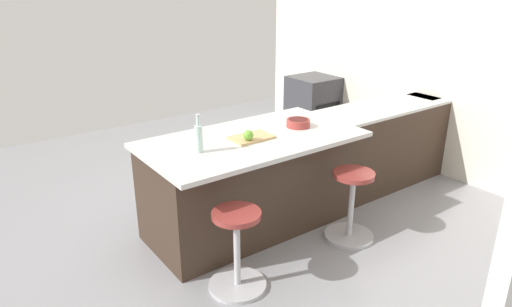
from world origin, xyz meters
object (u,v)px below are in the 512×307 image
object	(u,v)px
kitchen_island	(250,182)
water_bottle	(199,138)
oven_range	(313,107)
apple_green	(248,135)
stool_middle	(237,253)
cutting_board	(251,138)
fruit_bowl	(298,123)
stool_by_window	(351,207)

from	to	relation	value
kitchen_island	water_bottle	bearing A→B (deg)	9.07
oven_range	apple_green	size ratio (longest dim) A/B	9.88
oven_range	stool_middle	distance (m)	3.65
kitchen_island	apple_green	bearing A→B (deg)	51.69
oven_range	cutting_board	distance (m)	2.85
stool_middle	fruit_bowl	size ratio (longest dim) A/B	2.93
apple_green	fruit_bowl	size ratio (longest dim) A/B	0.40
stool_middle	fruit_bowl	world-z (taller)	fruit_bowl
kitchen_island	apple_green	size ratio (longest dim) A/B	21.84
fruit_bowl	oven_range	bearing A→B (deg)	-136.20
stool_middle	water_bottle	bearing A→B (deg)	-95.08
kitchen_island	water_bottle	distance (m)	0.79
cutting_board	oven_range	bearing A→B (deg)	-143.63
apple_green	water_bottle	size ratio (longest dim) A/B	0.28
kitchen_island	stool_middle	distance (m)	0.93
cutting_board	stool_by_window	bearing A→B (deg)	135.35
stool_middle	kitchen_island	bearing A→B (deg)	-131.15
stool_middle	cutting_board	world-z (taller)	cutting_board
apple_green	fruit_bowl	xyz separation A→B (m)	(-0.62, -0.08, -0.02)
water_bottle	fruit_bowl	world-z (taller)	water_bottle
cutting_board	water_bottle	bearing A→B (deg)	2.26
apple_green	fruit_bowl	bearing A→B (deg)	-172.24
stool_middle	fruit_bowl	xyz separation A→B (m)	(-1.12, -0.64, 0.63)
stool_by_window	oven_range	bearing A→B (deg)	-125.50
stool_middle	oven_range	bearing A→B (deg)	-141.11
oven_range	stool_by_window	world-z (taller)	oven_range
fruit_bowl	apple_green	bearing A→B (deg)	7.76
stool_middle	fruit_bowl	distance (m)	1.44
oven_range	water_bottle	world-z (taller)	water_bottle
cutting_board	apple_green	distance (m)	0.12
apple_green	stool_by_window	bearing A→B (deg)	141.84
kitchen_island	fruit_bowl	world-z (taller)	fruit_bowl
oven_range	stool_by_window	bearing A→B (deg)	54.50
oven_range	kitchen_island	xyz separation A→B (m)	(2.24, 1.60, 0.02)
oven_range	stool_by_window	distance (m)	2.82
stool_middle	water_bottle	world-z (taller)	water_bottle
kitchen_island	water_bottle	size ratio (longest dim) A/B	6.13
water_bottle	stool_by_window	bearing A→B (deg)	152.40
oven_range	stool_by_window	xyz separation A→B (m)	(1.63, 2.29, -0.13)
stool_by_window	water_bottle	world-z (taller)	water_bottle
fruit_bowl	kitchen_island	bearing A→B (deg)	-5.37
stool_by_window	cutting_board	bearing A→B (deg)	-44.65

